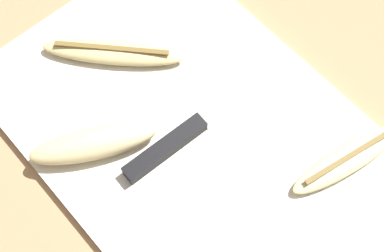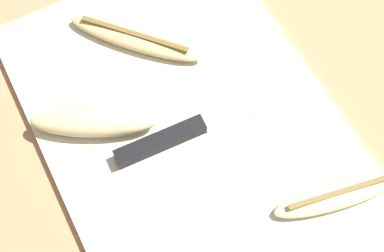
# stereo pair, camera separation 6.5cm
# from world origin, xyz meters

# --- Properties ---
(ground_plane) EXTENTS (4.00, 4.00, 0.00)m
(ground_plane) POSITION_xyz_m (0.00, 0.00, 0.00)
(ground_plane) COLOR tan
(cutting_board) EXTENTS (0.52, 0.35, 0.01)m
(cutting_board) POSITION_xyz_m (0.00, 0.00, 0.01)
(cutting_board) COLOR silver
(cutting_board) RESTS_ON ground_plane
(knife) EXTENTS (0.03, 0.24, 0.02)m
(knife) POSITION_xyz_m (0.00, -0.02, 0.02)
(knife) COLOR black
(knife) RESTS_ON cutting_board
(banana_soft_right) EXTENTS (0.06, 0.16, 0.02)m
(banana_soft_right) POSITION_xyz_m (0.16, 0.11, 0.02)
(banana_soft_right) COLOR beige
(banana_soft_right) RESTS_ON cutting_board
(banana_spotted_left) EXTENTS (0.16, 0.15, 0.02)m
(banana_spotted_left) POSITION_xyz_m (-0.15, -0.01, 0.02)
(banana_spotted_left) COLOR #DBC684
(banana_spotted_left) RESTS_ON cutting_board
(banana_ripe_center) EXTENTS (0.11, 0.16, 0.03)m
(banana_ripe_center) POSITION_xyz_m (-0.06, -0.11, 0.03)
(banana_ripe_center) COLOR beige
(banana_ripe_center) RESTS_ON cutting_board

